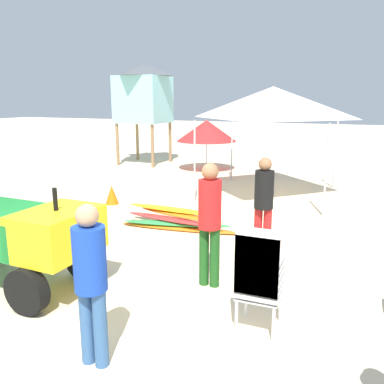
{
  "coord_description": "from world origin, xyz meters",
  "views": [
    {
      "loc": [
        3.18,
        -4.15,
        2.63
      ],
      "look_at": [
        0.32,
        2.73,
        0.91
      ],
      "focal_mm": 38.33,
      "sensor_mm": 36.0,
      "label": 1
    }
  ],
  "objects": [
    {
      "name": "lifeguard_near_center",
      "position": [
        0.87,
        -1.14,
        0.96
      ],
      "size": [
        0.32,
        0.32,
        1.67
      ],
      "color": "#33598C",
      "rests_on": "ground"
    },
    {
      "name": "traffic_cone_near",
      "position": [
        -2.55,
        4.35,
        0.24
      ],
      "size": [
        0.34,
        0.34,
        0.48
      ],
      "primitive_type": "cone",
      "color": "orange",
      "rests_on": "ground"
    },
    {
      "name": "lifeguard_far_right",
      "position": [
        1.32,
        0.97,
        1.03
      ],
      "size": [
        0.32,
        0.32,
        1.78
      ],
      "color": "#194C19",
      "rests_on": "ground"
    },
    {
      "name": "stacked_plastic_chairs",
      "position": [
        2.24,
        0.02,
        0.74
      ],
      "size": [
        0.48,
        0.48,
        1.29
      ],
      "color": "silver",
      "rests_on": "ground"
    },
    {
      "name": "utility_cart",
      "position": [
        -1.23,
        -0.07,
        0.78
      ],
      "size": [
        2.59,
        1.36,
        1.5
      ],
      "color": "#197A2D",
      "rests_on": "ground"
    },
    {
      "name": "beach_umbrella_left",
      "position": [
        -2.08,
        9.89,
        1.46
      ],
      "size": [
        2.18,
        2.18,
        1.84
      ],
      "color": "beige",
      "rests_on": "ground"
    },
    {
      "name": "lifeguard_near_left",
      "position": [
        1.73,
        2.47,
        0.96
      ],
      "size": [
        0.32,
        0.32,
        1.67
      ],
      "color": "red",
      "rests_on": "ground"
    },
    {
      "name": "lifeguard_tower",
      "position": [
        -4.98,
        10.45,
        2.79
      ],
      "size": [
        1.98,
        1.98,
        3.9
      ],
      "color": "olive",
      "rests_on": "ground"
    },
    {
      "name": "popup_canopy",
      "position": [
        0.9,
        6.9,
        2.5
      ],
      "size": [
        3.22,
        3.22,
        2.92
      ],
      "color": "#B2B2B7",
      "rests_on": "ground"
    },
    {
      "name": "surfboard_pile",
      "position": [
        -0.22,
        3.16,
        0.19
      ],
      "size": [
        2.57,
        0.8,
        0.4
      ],
      "color": "orange",
      "rests_on": "ground"
    },
    {
      "name": "ground",
      "position": [
        0.0,
        0.0,
        0.0
      ],
      "size": [
        80.0,
        80.0,
        0.0
      ],
      "primitive_type": "plane",
      "color": "beige"
    }
  ]
}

